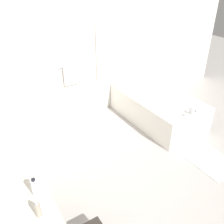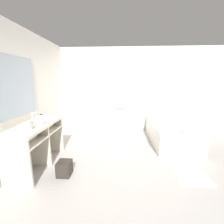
{
  "view_description": "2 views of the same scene",
  "coord_description": "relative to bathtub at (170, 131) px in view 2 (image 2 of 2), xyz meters",
  "views": [
    {
      "loc": [
        -2.01,
        -1.94,
        2.76
      ],
      "look_at": [
        -0.33,
        0.69,
        0.9
      ],
      "focal_mm": 40.0,
      "sensor_mm": 36.0,
      "label": 1
    },
    {
      "loc": [
        -0.28,
        -2.77,
        1.7
      ],
      "look_at": [
        -0.49,
        0.77,
        0.93
      ],
      "focal_mm": 24.0,
      "sensor_mm": 36.0,
      "label": 2
    }
  ],
  "objects": [
    {
      "name": "bathtub",
      "position": [
        0.0,
        0.0,
        0.0
      ],
      "size": [
        1.03,
        1.87,
        0.67
      ],
      "color": "silver",
      "rests_on": "ground_plane"
    },
    {
      "name": "ground_plane",
      "position": [
        -1.1,
        -1.25,
        -0.3
      ],
      "size": [
        16.0,
        16.0,
        0.0
      ],
      "primitive_type": "plane",
      "color": "#A8A39E",
      "rests_on": "ground"
    },
    {
      "name": "waste_bin",
      "position": [
        -2.38,
        -1.66,
        -0.17
      ],
      "size": [
        0.24,
        0.24,
        0.27
      ],
      "color": "#2D2823",
      "rests_on": "ground_plane"
    },
    {
      "name": "bath_mat",
      "position": [
        -0.11,
        -1.49,
        -0.29
      ],
      "size": [
        0.6,
        0.71,
        0.02
      ],
      "color": "white",
      "rests_on": "ground_plane"
    },
    {
      "name": "water_bottle_1",
      "position": [
        -2.84,
        -1.43,
        0.67
      ],
      "size": [
        0.06,
        0.06,
        0.21
      ],
      "color": "white",
      "rests_on": "vanity_counter"
    },
    {
      "name": "wall_back_with_blinds",
      "position": [
        -1.06,
        0.97,
        1.04
      ],
      "size": [
        7.4,
        0.13,
        2.7
      ],
      "color": "white",
      "rests_on": "ground_plane"
    },
    {
      "name": "soap_dispenser",
      "position": [
        -2.89,
        -1.67,
        0.65
      ],
      "size": [
        0.05,
        0.05,
        0.17
      ],
      "color": "gray",
      "rests_on": "vanity_counter"
    },
    {
      "name": "wall_left_with_mirror",
      "position": [
        -3.33,
        -1.26,
        1.05
      ],
      "size": [
        0.08,
        7.4,
        2.7
      ],
      "color": "white",
      "rests_on": "ground_plane"
    },
    {
      "name": "sink_faucet",
      "position": [
        -3.16,
        -1.18,
        0.66
      ],
      "size": [
        0.09,
        0.04,
        0.18
      ],
      "color": "silver",
      "rests_on": "vanity_counter"
    },
    {
      "name": "vanity_counter",
      "position": [
        -3.0,
        -1.36,
        0.33
      ],
      "size": [
        0.56,
        1.33,
        0.87
      ],
      "color": "beige",
      "rests_on": "ground_plane"
    }
  ]
}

